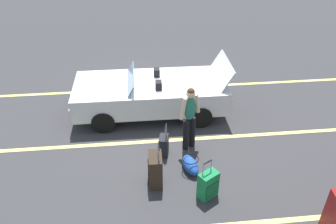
% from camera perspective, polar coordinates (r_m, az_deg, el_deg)
% --- Properties ---
extents(ground_plane, '(80.00, 80.00, 0.00)m').
position_cam_1_polar(ground_plane, '(9.77, -2.83, 0.07)').
color(ground_plane, '#333335').
extents(lot_line_near, '(18.00, 0.12, 0.01)m').
position_cam_1_polar(lot_line_near, '(10.90, -3.26, 3.87)').
color(lot_line_near, '#EAE066').
rests_on(lot_line_near, ground_plane).
extents(lot_line_mid, '(18.00, 0.12, 0.01)m').
position_cam_1_polar(lot_line_mid, '(8.66, -2.28, -4.91)').
color(lot_line_mid, '#EAE066').
rests_on(lot_line_mid, ground_plane).
extents(convertible_car, '(4.22, 1.86, 1.51)m').
position_cam_1_polar(convertible_car, '(9.46, -4.13, 3.00)').
color(convertible_car, silver).
rests_on(convertible_car, ground_plane).
extents(suitcase_large_black, '(0.31, 0.49, 1.00)m').
position_cam_1_polar(suitcase_large_black, '(7.32, -2.14, -9.61)').
color(suitcase_large_black, '#2D2319').
rests_on(suitcase_large_black, ground_plane).
extents(suitcase_medium_bright, '(0.47, 0.42, 0.89)m').
position_cam_1_polar(suitcase_medium_bright, '(7.13, 6.70, -12.00)').
color(suitcase_medium_bright, '#19723F').
rests_on(suitcase_medium_bright, ground_plane).
extents(suitcase_small_carryon, '(0.28, 0.38, 0.83)m').
position_cam_1_polar(suitcase_small_carryon, '(8.12, -0.75, -5.59)').
color(suitcase_small_carryon, black).
rests_on(suitcase_small_carryon, ground_plane).
extents(duffel_bag, '(0.45, 0.69, 0.34)m').
position_cam_1_polar(duffel_bag, '(7.77, 3.72, -8.74)').
color(duffel_bag, '#1E479E').
rests_on(duffel_bag, ground_plane).
extents(traveler_person, '(0.56, 0.39, 1.65)m').
position_cam_1_polar(traveler_person, '(7.95, 3.66, -0.58)').
color(traveler_person, black).
rests_on(traveler_person, ground_plane).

